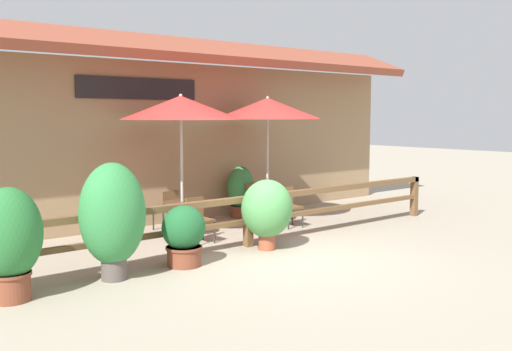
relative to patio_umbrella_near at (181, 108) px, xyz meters
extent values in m
plane|color=#9E937F|center=(0.48, -2.59, -2.58)|extent=(60.00, 60.00, 0.00)
cube|color=#997A56|center=(0.48, 1.61, -0.78)|extent=(14.00, 0.40, 3.60)
cube|color=brown|center=(0.48, 1.06, 1.29)|extent=(14.28, 1.48, 0.70)
cube|color=black|center=(-0.18, 1.38, 0.42)|extent=(2.79, 0.04, 0.45)
cube|color=brown|center=(0.48, -1.54, -1.69)|extent=(10.40, 0.14, 0.11)
cube|color=brown|center=(0.48, -1.54, -2.11)|extent=(10.40, 0.10, 0.09)
cube|color=brown|center=(0.48, -1.54, -2.11)|extent=(0.14, 0.14, 0.95)
cube|color=brown|center=(5.61, -1.54, -2.11)|extent=(0.14, 0.14, 0.95)
cylinder|color=#B7B2A8|center=(0.00, 0.00, -1.37)|extent=(0.06, 0.06, 2.42)
cone|color=red|center=(0.00, 0.00, 0.00)|extent=(2.39, 2.39, 0.47)
sphere|color=#B2ADA3|center=(0.00, 0.00, 0.24)|extent=(0.07, 0.07, 0.07)
cylinder|color=#4C3826|center=(0.00, 0.00, -1.90)|extent=(0.80, 0.80, 0.05)
cylinder|color=#333333|center=(0.00, 0.00, -2.25)|extent=(0.07, 0.07, 0.65)
cylinder|color=#333333|center=(0.00, 0.00, -2.57)|extent=(0.44, 0.44, 0.03)
cube|color=brown|center=(-0.05, -0.74, -2.14)|extent=(0.43, 0.43, 0.05)
cube|color=brown|center=(-0.06, -0.55, -1.92)|extent=(0.40, 0.05, 0.40)
cylinder|color=#2D2D2D|center=(-0.24, -0.93, -2.38)|extent=(0.04, 0.04, 0.41)
cylinder|color=#2D2D2D|center=(0.14, -0.92, -2.38)|extent=(0.04, 0.04, 0.41)
cylinder|color=#2D2D2D|center=(-0.25, -0.55, -2.38)|extent=(0.04, 0.04, 0.41)
cylinder|color=#2D2D2D|center=(0.13, -0.54, -2.38)|extent=(0.04, 0.04, 0.41)
cube|color=brown|center=(0.04, 0.74, -2.14)|extent=(0.44, 0.44, 0.05)
cube|color=brown|center=(0.05, 0.55, -1.92)|extent=(0.40, 0.06, 0.40)
cylinder|color=#2D2D2D|center=(0.22, 0.94, -2.38)|extent=(0.04, 0.04, 0.41)
cylinder|color=#2D2D2D|center=(-0.16, 0.92, -2.38)|extent=(0.04, 0.04, 0.41)
cylinder|color=#2D2D2D|center=(0.24, 0.56, -2.38)|extent=(0.04, 0.04, 0.41)
cylinder|color=#2D2D2D|center=(-0.13, 0.54, -2.38)|extent=(0.04, 0.04, 0.41)
cylinder|color=#B7B2A8|center=(2.31, 0.07, -1.37)|extent=(0.06, 0.06, 2.42)
cone|color=red|center=(2.31, 0.07, 0.00)|extent=(2.39, 2.39, 0.47)
sphere|color=#B2ADA3|center=(2.31, 0.07, 0.24)|extent=(0.07, 0.07, 0.07)
cylinder|color=#4C3826|center=(2.31, 0.07, -1.90)|extent=(0.80, 0.80, 0.05)
cylinder|color=#333333|center=(2.31, 0.07, -2.25)|extent=(0.07, 0.07, 0.65)
cylinder|color=#333333|center=(2.31, 0.07, -2.57)|extent=(0.44, 0.44, 0.03)
cube|color=brown|center=(2.33, -0.68, -2.14)|extent=(0.47, 0.47, 0.05)
cube|color=brown|center=(2.36, -0.49, -1.92)|extent=(0.40, 0.08, 0.40)
cylinder|color=#2D2D2D|center=(2.12, -0.84, -2.38)|extent=(0.04, 0.04, 0.41)
cylinder|color=#2D2D2D|center=(2.50, -0.89, -2.38)|extent=(0.04, 0.04, 0.41)
cylinder|color=#2D2D2D|center=(2.17, -0.47, -2.38)|extent=(0.04, 0.04, 0.41)
cylinder|color=#2D2D2D|center=(2.54, -0.51, -2.38)|extent=(0.04, 0.04, 0.41)
cube|color=brown|center=(2.30, 0.83, -2.14)|extent=(0.45, 0.45, 0.05)
cube|color=brown|center=(2.31, 0.64, -1.92)|extent=(0.40, 0.07, 0.40)
cylinder|color=#2D2D2D|center=(2.47, 1.03, -2.38)|extent=(0.04, 0.04, 0.41)
cylinder|color=#2D2D2D|center=(2.10, 1.00, -2.38)|extent=(0.04, 0.04, 0.41)
cylinder|color=#2D2D2D|center=(2.50, 0.65, -2.38)|extent=(0.04, 0.04, 0.41)
cylinder|color=#2D2D2D|center=(2.13, 0.62, -2.38)|extent=(0.04, 0.04, 0.41)
cylinder|color=brown|center=(-1.19, -1.97, -2.42)|extent=(0.55, 0.55, 0.32)
cylinder|color=brown|center=(-1.19, -1.97, -2.28)|extent=(0.60, 0.60, 0.04)
ellipsoid|color=#1E5B2D|center=(-1.19, -1.97, -1.95)|extent=(0.73, 0.66, 0.73)
cylinder|color=#9E4C33|center=(0.59, -1.95, -2.43)|extent=(0.31, 0.31, 0.31)
cylinder|color=#9E4C33|center=(0.59, -1.95, -2.29)|extent=(0.34, 0.34, 0.04)
ellipsoid|color=#4C934C|center=(0.59, -1.95, -1.82)|extent=(0.97, 0.88, 1.05)
cylinder|color=brown|center=(-3.89, -2.03, -2.39)|extent=(0.49, 0.49, 0.38)
cylinder|color=brown|center=(-3.89, -2.03, -2.22)|extent=(0.53, 0.53, 0.04)
ellipsoid|color=#287033|center=(-3.89, -2.03, -1.68)|extent=(0.86, 0.78, 1.22)
cylinder|color=#564C47|center=(-2.41, -1.97, -2.41)|extent=(0.37, 0.37, 0.35)
cylinder|color=#564C47|center=(-2.41, -1.97, -2.25)|extent=(0.40, 0.40, 0.04)
ellipsoid|color=#338442|center=(-2.41, -1.97, -1.59)|extent=(0.99, 0.89, 1.52)
cylinder|color=brown|center=(2.23, 0.96, -2.44)|extent=(0.47, 0.47, 0.28)
cylinder|color=brown|center=(2.23, 0.96, -2.32)|extent=(0.51, 0.51, 0.04)
ellipsoid|color=#338442|center=(2.23, 0.96, -1.86)|extent=(0.67, 0.60, 1.02)
camera|label=1|loc=(-5.98, -9.72, -0.14)|focal=40.00mm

